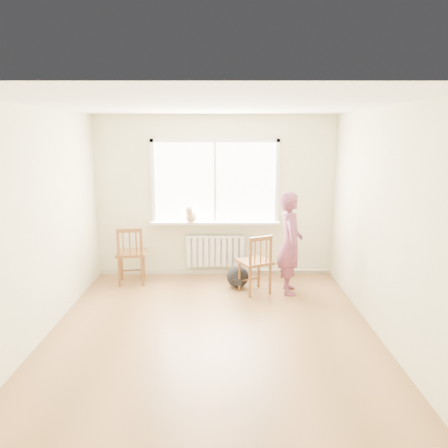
{
  "coord_description": "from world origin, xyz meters",
  "views": [
    {
      "loc": [
        0.14,
        -5.01,
        2.39
      ],
      "look_at": [
        0.15,
        1.2,
        1.1
      ],
      "focal_mm": 35.0,
      "sensor_mm": 36.0,
      "label": 1
    }
  ],
  "objects_px": {
    "person": "(290,243)",
    "backpack": "(238,277)",
    "chair_right": "(256,264)",
    "cat": "(191,215)",
    "chair_left": "(131,255)"
  },
  "relations": [
    {
      "from": "chair_left",
      "to": "backpack",
      "type": "distance_m",
      "value": 1.74
    },
    {
      "from": "person",
      "to": "backpack",
      "type": "bearing_deg",
      "value": 76.91
    },
    {
      "from": "person",
      "to": "backpack",
      "type": "height_order",
      "value": "person"
    },
    {
      "from": "chair_left",
      "to": "person",
      "type": "distance_m",
      "value": 2.53
    },
    {
      "from": "chair_right",
      "to": "person",
      "type": "bearing_deg",
      "value": 161.12
    },
    {
      "from": "cat",
      "to": "backpack",
      "type": "height_order",
      "value": "cat"
    },
    {
      "from": "chair_right",
      "to": "cat",
      "type": "relative_size",
      "value": 2.0
    },
    {
      "from": "cat",
      "to": "chair_left",
      "type": "bearing_deg",
      "value": -152.37
    },
    {
      "from": "cat",
      "to": "chair_right",
      "type": "bearing_deg",
      "value": -28.02
    },
    {
      "from": "chair_right",
      "to": "chair_left",
      "type": "bearing_deg",
      "value": -37.65
    },
    {
      "from": "backpack",
      "to": "chair_right",
      "type": "bearing_deg",
      "value": -43.56
    },
    {
      "from": "person",
      "to": "chair_left",
      "type": "bearing_deg",
      "value": 82.84
    },
    {
      "from": "backpack",
      "to": "chair_left",
      "type": "bearing_deg",
      "value": 174.23
    },
    {
      "from": "chair_left",
      "to": "chair_right",
      "type": "distance_m",
      "value": 2.03
    },
    {
      "from": "backpack",
      "to": "person",
      "type": "bearing_deg",
      "value": -14.47
    }
  ]
}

